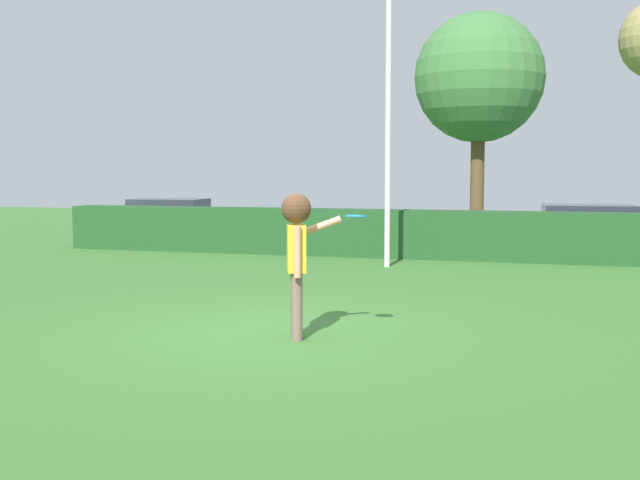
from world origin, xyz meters
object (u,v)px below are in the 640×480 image
Objects in this scene: frisbee at (356,216)px; parked_car_silver at (169,217)px; lamppost at (388,98)px; maple_tree at (479,79)px; person at (297,244)px; parked_car_blue at (588,227)px.

frisbee reaches higher than parked_car_silver.
lamppost is 1.00× the size of maple_tree.
person is at bearing -86.53° from lamppost.
parked_car_silver is at bearing -171.23° from maple_tree.
parked_car_silver is 12.36m from parked_car_blue.
parked_car_blue is at bearing -4.27° from parked_car_silver.
person is 0.27× the size of maple_tree.
maple_tree is (9.31, 1.44, 4.09)m from parked_car_silver.
person is 12.34m from parked_car_blue.
maple_tree reaches higher than parked_car_blue.
parked_car_silver is at bearing 147.51° from lamppost.
frisbee is 0.04× the size of maple_tree.
person is 0.42× the size of parked_car_blue.
person is 6.72× the size of frisbee.
maple_tree is at bearing 89.39° from frisbee.
frisbee reaches higher than parked_car_blue.
parked_car_silver is at bearing 175.73° from parked_car_blue.
frisbee is 7.72m from lamppost.
frisbee is 11.96m from parked_car_blue.
lamppost reaches higher than maple_tree.
parked_car_silver is 0.65× the size of maple_tree.
frisbee is at bearing 16.49° from person.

